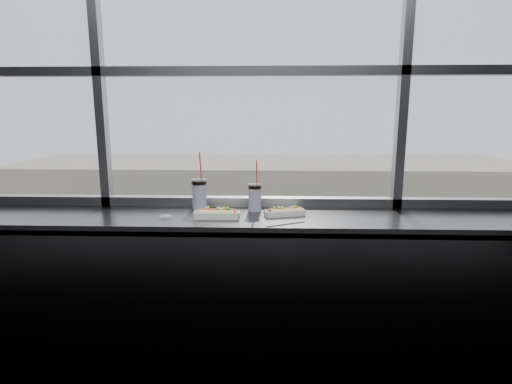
{
  "coord_description": "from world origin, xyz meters",
  "views": [
    {
      "loc": [
        0.14,
        -1.2,
        1.72
      ],
      "look_at": [
        0.05,
        1.23,
        1.25
      ],
      "focal_mm": 28.0,
      "sensor_mm": 36.0,
      "label": 1
    }
  ],
  "objects_px": {
    "pedestrian_a": "(176,258)",
    "tree_center": "(297,234)",
    "wrapper": "(166,216)",
    "soda_cup_right": "(255,196)",
    "pedestrian_c": "(351,259)",
    "loose_straw": "(286,224)",
    "tree_right": "(424,237)",
    "car_far_c": "(437,283)",
    "tree_left": "(149,230)",
    "hotdog_tray_right": "(285,212)",
    "soda_cup_left": "(199,193)",
    "car_far_a": "(124,277)",
    "car_near_c": "(279,342)",
    "car_far_b": "(277,279)",
    "car_near_b": "(120,340)",
    "car_near_d": "(375,348)",
    "hotdog_tray_left": "(217,214)",
    "pedestrian_d": "(358,255)"
  },
  "relations": [
    {
      "from": "tree_right",
      "to": "pedestrian_c",
      "type": "bearing_deg",
      "value": 173.58
    },
    {
      "from": "wrapper",
      "to": "pedestrian_a",
      "type": "bearing_deg",
      "value": 103.86
    },
    {
      "from": "pedestrian_a",
      "to": "pedestrian_d",
      "type": "xyz_separation_m",
      "value": [
        15.13,
        0.48,
        0.21
      ]
    },
    {
      "from": "soda_cup_right",
      "to": "loose_straw",
      "type": "relative_size",
      "value": 1.38
    },
    {
      "from": "soda_cup_right",
      "to": "car_near_b",
      "type": "bearing_deg",
      "value": 115.42
    },
    {
      "from": "tree_center",
      "to": "hotdog_tray_right",
      "type": "bearing_deg",
      "value": -94.19
    },
    {
      "from": "car_far_c",
      "to": "soda_cup_left",
      "type": "bearing_deg",
      "value": 147.45
    },
    {
      "from": "tree_center",
      "to": "tree_right",
      "type": "bearing_deg",
      "value": -0.0
    },
    {
      "from": "car_far_c",
      "to": "tree_left",
      "type": "distance_m",
      "value": 22.03
    },
    {
      "from": "car_far_a",
      "to": "tree_center",
      "type": "relative_size",
      "value": 1.3
    },
    {
      "from": "pedestrian_a",
      "to": "tree_center",
      "type": "bearing_deg",
      "value": -93.47
    },
    {
      "from": "car_far_b",
      "to": "pedestrian_a",
      "type": "height_order",
      "value": "car_far_b"
    },
    {
      "from": "car_near_d",
      "to": "pedestrian_a",
      "type": "relative_size",
      "value": 2.95
    },
    {
      "from": "hotdog_tray_left",
      "to": "tree_right",
      "type": "relative_size",
      "value": 0.06
    },
    {
      "from": "hotdog_tray_right",
      "to": "pedestrian_a",
      "type": "xyz_separation_m",
      "value": [
        -7.87,
        28.87,
        -11.15
      ]
    },
    {
      "from": "soda_cup_left",
      "to": "pedestrian_a",
      "type": "height_order",
      "value": "soda_cup_left"
    },
    {
      "from": "hotdog_tray_right",
      "to": "tree_left",
      "type": "distance_m",
      "value": 31.15
    },
    {
      "from": "car_far_c",
      "to": "pedestrian_d",
      "type": "bearing_deg",
      "value": 35.34
    },
    {
      "from": "car_far_b",
      "to": "tree_left",
      "type": "relative_size",
      "value": 1.29
    },
    {
      "from": "car_near_d",
      "to": "car_near_b",
      "type": "bearing_deg",
      "value": 83.65
    },
    {
      "from": "soda_cup_right",
      "to": "tree_center",
      "type": "height_order",
      "value": "soda_cup_right"
    },
    {
      "from": "car_near_d",
      "to": "car_near_c",
      "type": "distance_m",
      "value": 4.95
    },
    {
      "from": "hotdog_tray_left",
      "to": "wrapper",
      "type": "bearing_deg",
      "value": -178.72
    },
    {
      "from": "car_near_b",
      "to": "car_near_d",
      "type": "relative_size",
      "value": 1.12
    },
    {
      "from": "loose_straw",
      "to": "pedestrian_d",
      "type": "distance_m",
      "value": 32.34
    },
    {
      "from": "hotdog_tray_left",
      "to": "car_near_c",
      "type": "distance_m",
      "value": 19.69
    },
    {
      "from": "soda_cup_left",
      "to": "car_near_c",
      "type": "height_order",
      "value": "soda_cup_left"
    },
    {
      "from": "loose_straw",
      "to": "car_far_b",
      "type": "height_order",
      "value": "loose_straw"
    },
    {
      "from": "car_far_c",
      "to": "car_near_d",
      "type": "distance_m",
      "value": 10.19
    },
    {
      "from": "pedestrian_c",
      "to": "tree_right",
      "type": "xyz_separation_m",
      "value": [
        5.48,
        -0.62,
        2.09
      ]
    },
    {
      "from": "hotdog_tray_left",
      "to": "soda_cup_right",
      "type": "height_order",
      "value": "soda_cup_right"
    },
    {
      "from": "soda_cup_left",
      "to": "car_far_a",
      "type": "height_order",
      "value": "soda_cup_left"
    },
    {
      "from": "pedestrian_c",
      "to": "pedestrian_d",
      "type": "height_order",
      "value": "pedestrian_d"
    },
    {
      "from": "pedestrian_c",
      "to": "pedestrian_d",
      "type": "distance_m",
      "value": 0.82
    },
    {
      "from": "hotdog_tray_right",
      "to": "wrapper",
      "type": "height_order",
      "value": "hotdog_tray_right"
    },
    {
      "from": "car_near_c",
      "to": "soda_cup_left",
      "type": "bearing_deg",
      "value": -177.09
    },
    {
      "from": "car_far_c",
      "to": "car_far_a",
      "type": "relative_size",
      "value": 0.91
    },
    {
      "from": "hotdog_tray_right",
      "to": "car_far_b",
      "type": "height_order",
      "value": "hotdog_tray_right"
    },
    {
      "from": "hotdog_tray_left",
      "to": "loose_straw",
      "type": "relative_size",
      "value": 1.14
    },
    {
      "from": "soda_cup_right",
      "to": "pedestrian_c",
      "type": "height_order",
      "value": "soda_cup_right"
    },
    {
      "from": "loose_straw",
      "to": "tree_left",
      "type": "relative_size",
      "value": 0.05
    },
    {
      "from": "pedestrian_a",
      "to": "tree_right",
      "type": "height_order",
      "value": "tree_right"
    },
    {
      "from": "wrapper",
      "to": "pedestrian_c",
      "type": "xyz_separation_m",
      "value": [
        7.32,
        28.97,
        -11.04
      ]
    },
    {
      "from": "loose_straw",
      "to": "hotdog_tray_right",
      "type": "bearing_deg",
      "value": 62.18
    },
    {
      "from": "hotdog_tray_right",
      "to": "pedestrian_c",
      "type": "height_order",
      "value": "hotdog_tray_right"
    },
    {
      "from": "car_near_b",
      "to": "pedestrian_a",
      "type": "relative_size",
      "value": 3.31
    },
    {
      "from": "hotdog_tray_left",
      "to": "pedestrian_c",
      "type": "xyz_separation_m",
      "value": [
        7.01,
        28.96,
        -11.05
      ]
    },
    {
      "from": "soda_cup_left",
      "to": "pedestrian_d",
      "type": "distance_m",
      "value": 32.18
    },
    {
      "from": "soda_cup_left",
      "to": "tree_right",
      "type": "distance_m",
      "value": 32.12
    },
    {
      "from": "loose_straw",
      "to": "tree_left",
      "type": "height_order",
      "value": "loose_straw"
    }
  ]
}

